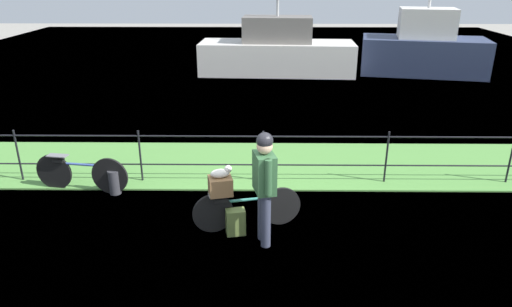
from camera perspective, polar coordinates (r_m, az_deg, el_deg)
The scene contains 13 objects.
ground_plane at distance 6.62m, azimuth 0.89°, elevation -12.21°, with size 60.00×60.00×0.00m, color gray.
grass_strip at distance 9.42m, azimuth 0.84°, elevation -1.33°, with size 27.00×2.40×0.03m, color #569342.
harbor_water at distance 18.73m, azimuth 0.79°, elevation 10.25°, with size 30.00×30.00×0.00m, color #426684.
iron_fence at distance 8.44m, azimuth 0.88°, elevation 0.10°, with size 18.04×0.04×1.01m.
bicycle_main at distance 7.05m, azimuth -1.22°, elevation -6.79°, with size 1.63×0.43×0.62m.
wooden_crate at distance 6.81m, azimuth -4.40°, elevation -3.98°, with size 0.34×0.29×0.27m, color brown.
terrier_dog at distance 6.72m, azimuth -4.24°, elevation -2.34°, with size 0.32×0.20×0.18m.
cyclist_person at distance 6.39m, azimuth 1.04°, elevation -3.18°, with size 0.35×0.53×1.68m.
backpack_on_paving at distance 6.97m, azimuth -2.53°, elevation -8.40°, with size 0.28×0.18×0.40m, color olive.
mooring_bollard at distance 8.52m, azimuth -17.00°, elevation -3.40°, with size 0.20×0.20×0.44m, color #38383D.
bicycle_parked at distance 8.76m, azimuth -20.76°, elevation -2.24°, with size 1.71×0.32×0.66m.
moored_boat_near at distance 17.94m, azimuth 2.59°, elevation 12.32°, with size 5.85×2.26×3.71m.
moored_boat_mid at distance 18.94m, azimuth 19.89°, elevation 11.92°, with size 4.80×2.88×4.00m.
Camera 1 is at (-0.04, -5.50, 3.68)m, focal length 32.55 mm.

